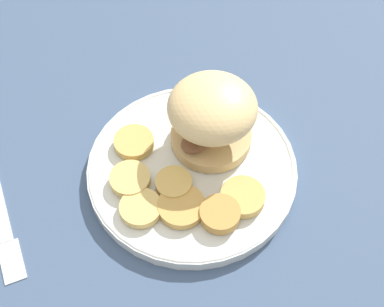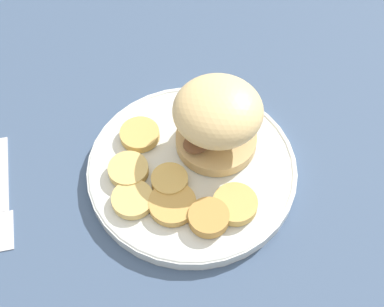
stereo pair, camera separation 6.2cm
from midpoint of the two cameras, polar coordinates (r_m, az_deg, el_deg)
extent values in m
plane|color=#3D5170|center=(0.65, 2.70, -2.31)|extent=(4.00, 4.00, 0.00)
cylinder|color=silver|center=(0.65, 2.73, -1.93)|extent=(0.25, 0.25, 0.02)
torus|color=silver|center=(0.64, 2.75, -1.62)|extent=(0.25, 0.25, 0.01)
cylinder|color=tan|center=(0.65, 5.29, 1.28)|extent=(0.10, 0.10, 0.02)
ellipsoid|color=#563323|center=(0.66, 7.51, 4.20)|extent=(0.06, 0.06, 0.02)
ellipsoid|color=brown|center=(0.64, 5.82, 2.43)|extent=(0.05, 0.05, 0.02)
ellipsoid|color=brown|center=(0.64, 4.48, 3.05)|extent=(0.04, 0.05, 0.01)
ellipsoid|color=brown|center=(0.63, 3.25, 0.82)|extent=(0.03, 0.04, 0.01)
ellipsoid|color=brown|center=(0.66, 5.51, 4.28)|extent=(0.05, 0.05, 0.01)
ellipsoid|color=#E5C17F|center=(0.61, 5.70, 4.38)|extent=(0.10, 0.10, 0.05)
cylinder|color=tan|center=(0.62, 0.44, -3.13)|extent=(0.04, 0.04, 0.01)
cylinder|color=tan|center=(0.66, -2.95, 1.85)|extent=(0.05, 0.05, 0.01)
cylinder|color=#DBB766|center=(0.63, -4.04, -1.96)|extent=(0.05, 0.05, 0.01)
cylinder|color=#DBB766|center=(0.61, -3.47, -5.13)|extent=(0.05, 0.05, 0.01)
cylinder|color=#BC8942|center=(0.60, 4.78, -7.05)|extent=(0.05, 0.05, 0.01)
cylinder|color=tan|center=(0.61, 7.52, -5.60)|extent=(0.05, 0.05, 0.01)
cylinder|color=tan|center=(0.60, 0.82, -5.63)|extent=(0.05, 0.05, 0.01)
cube|color=silver|center=(0.68, -17.23, -2.20)|extent=(0.11, 0.04, 0.00)
cube|color=silver|center=(0.64, -16.97, -8.12)|extent=(0.05, 0.04, 0.00)
camera|label=1|loc=(0.03, -87.13, 4.15)|focal=50.00mm
camera|label=2|loc=(0.03, 92.87, -4.15)|focal=50.00mm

